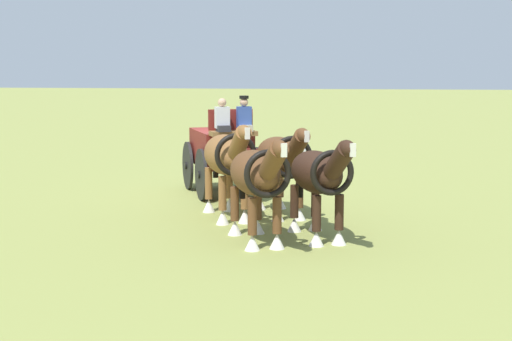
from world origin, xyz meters
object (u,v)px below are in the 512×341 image
object	(u,v)px
draft_horse_rear_off	(227,158)
draft_horse_lead_near	(319,176)
draft_horse_rear_near	(281,160)
draft_horse_lead_off	(257,177)
show_wagon	(222,150)

from	to	relation	value
draft_horse_rear_off	draft_horse_lead_near	size ratio (longest dim) A/B	1.05
draft_horse_rear_near	draft_horse_rear_off	world-z (taller)	draft_horse_rear_off
draft_horse_rear_near	draft_horse_lead_off	size ratio (longest dim) A/B	1.04
draft_horse_rear_off	draft_horse_rear_near	bearing A→B (deg)	114.65
show_wagon	draft_horse_lead_near	bearing A→B (deg)	30.70
show_wagon	draft_horse_lead_near	size ratio (longest dim) A/B	1.85
draft_horse_rear_off	draft_horse_lead_off	world-z (taller)	draft_horse_rear_off
draft_horse_rear_off	draft_horse_lead_off	xyz separation A→B (m)	(2.37, 1.08, -0.08)
draft_horse_lead_off	draft_horse_rear_near	bearing A→B (deg)	178.05
show_wagon	draft_horse_rear_near	distance (m)	3.47
draft_horse_rear_off	draft_horse_lead_near	xyz separation A→B (m)	(1.84, 2.27, -0.11)
draft_horse_rear_near	draft_horse_lead_near	distance (m)	2.62
draft_horse_lead_off	draft_horse_rear_off	bearing A→B (deg)	-155.46
show_wagon	draft_horse_lead_near	distance (m)	6.05
show_wagon	draft_horse_lead_off	bearing A→B (deg)	18.36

